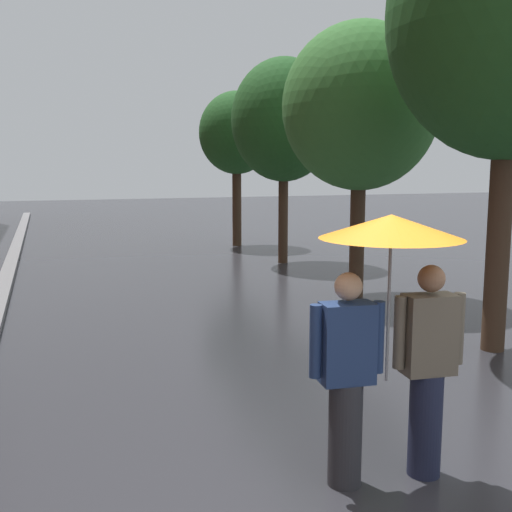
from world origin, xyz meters
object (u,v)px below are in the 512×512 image
Objects in this scene: street_tree_0 at (512,15)px; street_tree_1 at (360,108)px; street_tree_3 at (237,134)px; couple_under_umbrella at (389,309)px; street_tree_2 at (284,121)px.

street_tree_0 is 1.23× the size of street_tree_1.
street_tree_3 reaches higher than couple_under_umbrella.
street_tree_0 is 1.23× the size of street_tree_2.
couple_under_umbrella is at bearing -115.96° from street_tree_1.
street_tree_1 is 2.37× the size of couple_under_umbrella.
street_tree_2 reaches higher than couple_under_umbrella.
street_tree_1 is 1.09× the size of street_tree_3.
street_tree_3 is at bearing 91.99° from street_tree_2.
street_tree_0 is at bearing -89.36° from street_tree_3.
street_tree_1 is 4.11m from street_tree_2.
street_tree_2 reaches higher than street_tree_3.
street_tree_1 is at bearing -91.89° from street_tree_2.
street_tree_0 is 2.92× the size of couple_under_umbrella.
street_tree_3 is (-0.12, 3.51, -0.16)m from street_tree_2.
street_tree_0 reaches higher than street_tree_1.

